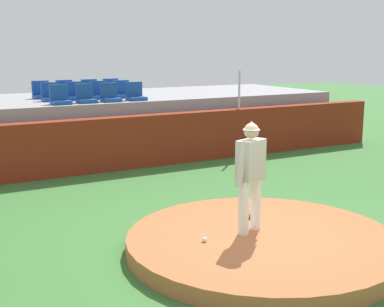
{
  "coord_description": "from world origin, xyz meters",
  "views": [
    {
      "loc": [
        -4.76,
        -6.27,
        3.1
      ],
      "look_at": [
        0.0,
        2.23,
        1.15
      ],
      "focal_mm": 49.7,
      "sensor_mm": 36.0,
      "label": 1
    }
  ],
  "objects_px": {
    "stadium_chair_0": "(60,98)",
    "stadium_chair_5": "(75,94)",
    "fielding_glove": "(250,215)",
    "stadium_chair_7": "(122,92)",
    "baseball": "(205,239)",
    "stadium_chair_10": "(90,91)",
    "stadium_chair_6": "(99,93)",
    "stadium_chair_1": "(86,97)",
    "stadium_chair_8": "(41,93)",
    "stadium_chair_2": "(110,96)",
    "stadium_chair_11": "(112,90)",
    "stadium_chair_3": "(135,95)",
    "stadium_chair_4": "(51,95)",
    "pitcher": "(251,169)",
    "stadium_chair_9": "(66,92)"
  },
  "relations": [
    {
      "from": "stadium_chair_8",
      "to": "stadium_chair_10",
      "type": "height_order",
      "value": "same"
    },
    {
      "from": "stadium_chair_0",
      "to": "stadium_chair_1",
      "type": "bearing_deg",
      "value": -177.12
    },
    {
      "from": "stadium_chair_6",
      "to": "stadium_chair_9",
      "type": "height_order",
      "value": "same"
    },
    {
      "from": "stadium_chair_4",
      "to": "stadium_chair_7",
      "type": "bearing_deg",
      "value": 178.89
    },
    {
      "from": "stadium_chair_0",
      "to": "stadium_chair_5",
      "type": "relative_size",
      "value": 1.0
    },
    {
      "from": "pitcher",
      "to": "baseball",
      "type": "height_order",
      "value": "pitcher"
    },
    {
      "from": "stadium_chair_4",
      "to": "stadium_chair_7",
      "type": "relative_size",
      "value": 1.0
    },
    {
      "from": "stadium_chair_4",
      "to": "stadium_chair_11",
      "type": "bearing_deg",
      "value": -157.04
    },
    {
      "from": "stadium_chair_8",
      "to": "stadium_chair_6",
      "type": "bearing_deg",
      "value": 146.71
    },
    {
      "from": "stadium_chair_0",
      "to": "stadium_chair_11",
      "type": "relative_size",
      "value": 1.0
    },
    {
      "from": "stadium_chair_6",
      "to": "stadium_chair_2",
      "type": "bearing_deg",
      "value": 90.16
    },
    {
      "from": "stadium_chair_3",
      "to": "stadium_chair_8",
      "type": "bearing_deg",
      "value": -40.0
    },
    {
      "from": "stadium_chair_5",
      "to": "fielding_glove",
      "type": "bearing_deg",
      "value": 95.11
    },
    {
      "from": "stadium_chair_0",
      "to": "stadium_chair_7",
      "type": "distance_m",
      "value": 2.27
    },
    {
      "from": "stadium_chair_4",
      "to": "stadium_chair_1",
      "type": "bearing_deg",
      "value": 126.85
    },
    {
      "from": "stadium_chair_1",
      "to": "stadium_chair_8",
      "type": "distance_m",
      "value": 1.93
    },
    {
      "from": "stadium_chair_4",
      "to": "baseball",
      "type": "bearing_deg",
      "value": 90.69
    },
    {
      "from": "stadium_chair_6",
      "to": "stadium_chair_8",
      "type": "xyz_separation_m",
      "value": [
        -1.4,
        0.92,
        0.0
      ]
    },
    {
      "from": "pitcher",
      "to": "stadium_chair_10",
      "type": "relative_size",
      "value": 3.5
    },
    {
      "from": "stadium_chair_6",
      "to": "stadium_chair_11",
      "type": "distance_m",
      "value": 1.2
    },
    {
      "from": "stadium_chair_9",
      "to": "stadium_chair_11",
      "type": "relative_size",
      "value": 1.0
    },
    {
      "from": "stadium_chair_2",
      "to": "stadium_chair_11",
      "type": "height_order",
      "value": "same"
    },
    {
      "from": "stadium_chair_2",
      "to": "stadium_chair_7",
      "type": "distance_m",
      "value": 1.14
    },
    {
      "from": "stadium_chair_5",
      "to": "stadium_chair_3",
      "type": "bearing_deg",
      "value": 146.9
    },
    {
      "from": "stadium_chair_0",
      "to": "stadium_chair_7",
      "type": "height_order",
      "value": "same"
    },
    {
      "from": "fielding_glove",
      "to": "stadium_chair_1",
      "type": "relative_size",
      "value": 0.6
    },
    {
      "from": "stadium_chair_4",
      "to": "stadium_chair_10",
      "type": "relative_size",
      "value": 1.0
    },
    {
      "from": "baseball",
      "to": "stadium_chair_10",
      "type": "distance_m",
      "value": 9.17
    },
    {
      "from": "fielding_glove",
      "to": "stadium_chair_8",
      "type": "bearing_deg",
      "value": 102.51
    },
    {
      "from": "pitcher",
      "to": "stadium_chair_2",
      "type": "relative_size",
      "value": 3.5
    },
    {
      "from": "stadium_chair_8",
      "to": "stadium_chair_5",
      "type": "bearing_deg",
      "value": 129.73
    },
    {
      "from": "fielding_glove",
      "to": "stadium_chair_5",
      "type": "distance_m",
      "value": 7.67
    },
    {
      "from": "fielding_glove",
      "to": "stadium_chair_6",
      "type": "relative_size",
      "value": 0.6
    },
    {
      "from": "stadium_chair_2",
      "to": "stadium_chair_8",
      "type": "bearing_deg",
      "value": -52.08
    },
    {
      "from": "stadium_chair_8",
      "to": "stadium_chair_0",
      "type": "bearing_deg",
      "value": 91.05
    },
    {
      "from": "stadium_chair_10",
      "to": "stadium_chair_11",
      "type": "bearing_deg",
      "value": -177.07
    },
    {
      "from": "pitcher",
      "to": "fielding_glove",
      "type": "relative_size",
      "value": 5.84
    },
    {
      "from": "fielding_glove",
      "to": "stadium_chair_0",
      "type": "relative_size",
      "value": 0.6
    },
    {
      "from": "stadium_chair_11",
      "to": "pitcher",
      "type": "bearing_deg",
      "value": 82.64
    },
    {
      "from": "baseball",
      "to": "stadium_chair_10",
      "type": "xyz_separation_m",
      "value": [
        1.31,
        8.95,
        1.53
      ]
    },
    {
      "from": "stadium_chair_0",
      "to": "stadium_chair_3",
      "type": "relative_size",
      "value": 1.0
    },
    {
      "from": "stadium_chair_2",
      "to": "stadium_chair_7",
      "type": "bearing_deg",
      "value": -128.73
    },
    {
      "from": "stadium_chair_6",
      "to": "stadium_chair_4",
      "type": "bearing_deg",
      "value": -1.89
    },
    {
      "from": "stadium_chair_7",
      "to": "stadium_chair_5",
      "type": "bearing_deg",
      "value": -1.6
    },
    {
      "from": "stadium_chair_9",
      "to": "stadium_chair_0",
      "type": "bearing_deg",
      "value": 69.86
    },
    {
      "from": "stadium_chair_4",
      "to": "stadium_chair_6",
      "type": "bearing_deg",
      "value": 178.11
    },
    {
      "from": "stadium_chair_3",
      "to": "stadium_chair_6",
      "type": "distance_m",
      "value": 1.15
    },
    {
      "from": "stadium_chair_1",
      "to": "stadium_chair_2",
      "type": "bearing_deg",
      "value": 178.69
    },
    {
      "from": "pitcher",
      "to": "stadium_chair_2",
      "type": "bearing_deg",
      "value": 65.28
    },
    {
      "from": "stadium_chair_0",
      "to": "stadium_chair_6",
      "type": "distance_m",
      "value": 1.64
    }
  ]
}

